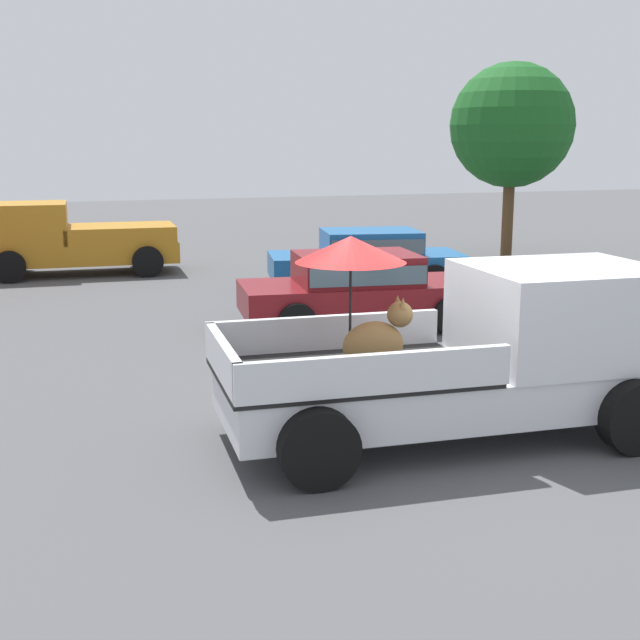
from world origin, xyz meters
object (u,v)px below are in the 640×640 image
object	(u,v)px
pickup_truck_main	(483,351)
parked_sedan_far	(368,256)
pickup_truck_far	(70,240)
parked_sedan_near	(360,286)

from	to	relation	value
pickup_truck_main	parked_sedan_far	xyz separation A→B (m)	(2.32, 9.24, -0.23)
pickup_truck_far	parked_sedan_far	distance (m)	7.60
parked_sedan_near	pickup_truck_far	bearing A→B (deg)	126.77
pickup_truck_main	pickup_truck_far	size ratio (longest dim) A/B	1.05
pickup_truck_far	parked_sedan_near	distance (m)	9.19
pickup_truck_far	parked_sedan_near	world-z (taller)	pickup_truck_far
pickup_truck_far	parked_sedan_far	xyz separation A→B (m)	(6.24, -4.34, -0.13)
pickup_truck_far	pickup_truck_main	bearing A→B (deg)	108.98
pickup_truck_main	parked_sedan_far	size ratio (longest dim) A/B	1.13
parked_sedan_far	pickup_truck_main	bearing A→B (deg)	86.43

